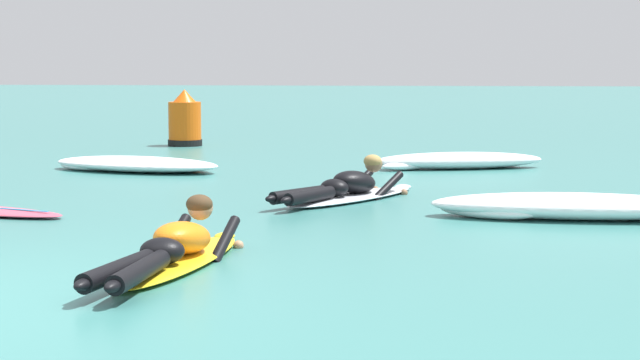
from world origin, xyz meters
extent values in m
plane|color=#387A75|center=(0.00, 10.00, 0.00)|extent=(120.00, 120.00, 0.00)
ellipsoid|color=yellow|center=(1.27, 1.47, 0.04)|extent=(0.74, 2.33, 0.07)
ellipsoid|color=yellow|center=(1.39, 2.56, 0.05)|extent=(0.20, 0.22, 0.06)
ellipsoid|color=orange|center=(1.27, 1.52, 0.20)|extent=(0.48, 0.77, 0.35)
ellipsoid|color=black|center=(1.23, 1.10, 0.17)|extent=(0.37, 0.31, 0.20)
cylinder|color=black|center=(1.08, 0.50, 0.14)|extent=(0.29, 0.95, 0.14)
ellipsoid|color=black|center=(1.01, 0.03, 0.14)|extent=(0.12, 0.23, 0.08)
cylinder|color=black|center=(1.24, 0.48, 0.14)|extent=(0.18, 0.94, 0.14)
ellipsoid|color=black|center=(1.21, 0.01, 0.14)|extent=(0.12, 0.23, 0.08)
cylinder|color=black|center=(1.10, 1.94, 0.12)|extent=(0.15, 0.61, 0.35)
sphere|color=tan|center=(1.14, 2.33, 0.02)|extent=(0.09, 0.09, 0.09)
cylinder|color=black|center=(1.53, 1.87, 0.12)|extent=(0.15, 0.61, 0.35)
sphere|color=tan|center=(1.57, 2.24, 0.02)|extent=(0.09, 0.09, 0.09)
sphere|color=tan|center=(1.32, 1.94, 0.38)|extent=(0.21, 0.21, 0.21)
ellipsoid|color=#47331E|center=(1.32, 1.92, 0.41)|extent=(0.24, 0.22, 0.16)
ellipsoid|color=silver|center=(2.24, 5.51, 0.04)|extent=(1.63, 2.26, 0.07)
ellipsoid|color=silver|center=(2.79, 6.45, 0.05)|extent=(0.27, 0.27, 0.06)
ellipsoid|color=black|center=(2.26, 5.55, 0.20)|extent=(0.68, 0.78, 0.35)
ellipsoid|color=black|center=(2.07, 5.21, 0.17)|extent=(0.43, 0.41, 0.20)
cylinder|color=black|center=(1.72, 4.78, 0.14)|extent=(0.56, 0.75, 0.14)
ellipsoid|color=black|center=(1.50, 4.44, 0.14)|extent=(0.20, 0.24, 0.08)
cylinder|color=black|center=(1.86, 4.70, 0.14)|extent=(0.49, 0.78, 0.14)
ellipsoid|color=black|center=(1.68, 4.33, 0.14)|extent=(0.20, 0.24, 0.08)
cylinder|color=black|center=(2.26, 5.98, 0.12)|extent=(0.38, 0.57, 0.34)
sphere|color=#8C6647|center=(2.45, 6.32, 0.02)|extent=(0.09, 0.09, 0.09)
cylinder|color=black|center=(2.63, 5.74, 0.12)|extent=(0.38, 0.57, 0.34)
sphere|color=#8C6647|center=(2.81, 6.06, 0.02)|extent=(0.09, 0.09, 0.09)
sphere|color=#8C6647|center=(2.46, 5.89, 0.38)|extent=(0.21, 0.21, 0.21)
ellipsoid|color=#AD894C|center=(2.45, 5.88, 0.41)|extent=(0.29, 0.28, 0.16)
ellipsoid|color=white|center=(3.49, 9.26, 0.12)|extent=(2.65, 1.33, 0.25)
ellipsoid|color=white|center=(4.09, 9.53, 0.09)|extent=(0.98, 0.59, 0.17)
ellipsoid|color=white|center=(2.77, 8.99, 0.07)|extent=(0.94, 0.82, 0.14)
ellipsoid|color=white|center=(-1.17, 8.33, 0.11)|extent=(2.77, 1.59, 0.21)
ellipsoid|color=white|center=(-0.50, 8.31, 0.07)|extent=(0.98, 0.58, 0.15)
ellipsoid|color=white|center=(-1.95, 8.42, 0.06)|extent=(1.06, 0.88, 0.12)
ellipsoid|color=white|center=(4.59, 4.29, 0.13)|extent=(2.88, 0.82, 0.26)
ellipsoid|color=white|center=(3.73, 4.23, 0.07)|extent=(1.09, 0.76, 0.14)
cylinder|color=#EA5B0F|center=(-1.64, 13.08, 0.42)|extent=(0.62, 0.62, 0.84)
cone|color=#EA5B0F|center=(-1.64, 13.08, 0.96)|extent=(0.43, 0.43, 0.24)
cylinder|color=black|center=(-1.64, 13.08, 0.06)|extent=(0.65, 0.65, 0.12)
camera|label=1|loc=(3.30, -6.30, 1.54)|focal=58.52mm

